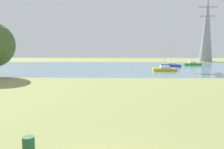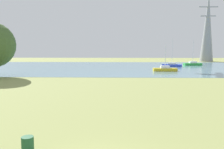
{
  "view_description": "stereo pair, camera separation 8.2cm",
  "coord_description": "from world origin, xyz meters",
  "px_view_note": "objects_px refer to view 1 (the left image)",
  "views": [
    {
      "loc": [
        0.71,
        -8.25,
        4.89
      ],
      "look_at": [
        0.08,
        15.08,
        2.21
      ],
      "focal_mm": 38.22,
      "sensor_mm": 36.0,
      "label": 1
    },
    {
      "loc": [
        0.8,
        -8.25,
        4.89
      ],
      "look_at": [
        0.08,
        15.08,
        2.21
      ],
      "focal_mm": 38.22,
      "sensor_mm": 36.0,
      "label": 2
    }
  ],
  "objects_px": {
    "litter_bin": "(29,145)",
    "sailboat_green": "(192,64)",
    "electricity_pylon": "(207,28)",
    "sailboat_blue": "(171,65)",
    "sailboat_yellow": "(165,69)"
  },
  "relations": [
    {
      "from": "sailboat_blue",
      "to": "sailboat_yellow",
      "type": "height_order",
      "value": "sailboat_blue"
    },
    {
      "from": "sailboat_blue",
      "to": "sailboat_yellow",
      "type": "distance_m",
      "value": 11.93
    },
    {
      "from": "sailboat_green",
      "to": "sailboat_yellow",
      "type": "relative_size",
      "value": 1.22
    },
    {
      "from": "sailboat_green",
      "to": "electricity_pylon",
      "type": "distance_m",
      "value": 23.58
    },
    {
      "from": "litter_bin",
      "to": "sailboat_blue",
      "type": "distance_m",
      "value": 52.8
    },
    {
      "from": "electricity_pylon",
      "to": "sailboat_green",
      "type": "bearing_deg",
      "value": -119.08
    },
    {
      "from": "sailboat_blue",
      "to": "sailboat_green",
      "type": "relative_size",
      "value": 1.05
    },
    {
      "from": "sailboat_blue",
      "to": "sailboat_green",
      "type": "height_order",
      "value": "sailboat_blue"
    },
    {
      "from": "sailboat_blue",
      "to": "sailboat_green",
      "type": "xyz_separation_m",
      "value": [
        6.59,
        4.65,
        -0.0
      ]
    },
    {
      "from": "sailboat_yellow",
      "to": "sailboat_blue",
      "type": "bearing_deg",
      "value": 71.17
    },
    {
      "from": "litter_bin",
      "to": "sailboat_green",
      "type": "xyz_separation_m",
      "value": [
        24.05,
        54.47,
        0.06
      ]
    },
    {
      "from": "sailboat_green",
      "to": "sailboat_yellow",
      "type": "xyz_separation_m",
      "value": [
        -10.44,
        -15.94,
        -0.01
      ]
    },
    {
      "from": "sailboat_yellow",
      "to": "electricity_pylon",
      "type": "distance_m",
      "value": 41.37
    },
    {
      "from": "litter_bin",
      "to": "sailboat_yellow",
      "type": "xyz_separation_m",
      "value": [
        13.61,
        38.53,
        0.05
      ]
    },
    {
      "from": "sailboat_green",
      "to": "electricity_pylon",
      "type": "bearing_deg",
      "value": 60.92
    }
  ]
}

